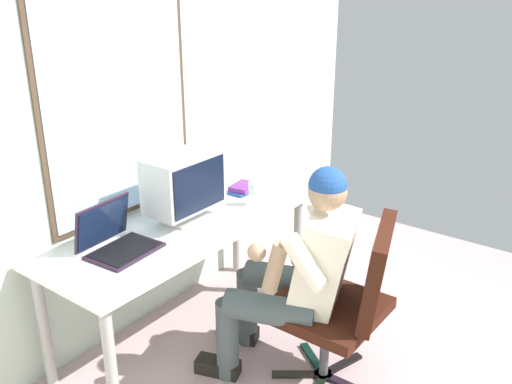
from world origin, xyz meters
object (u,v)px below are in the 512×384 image
object	(u,v)px
laptop	(115,238)
book_stack	(243,188)
desk_speaker	(211,186)
crt_monitor	(184,183)
wine_glass	(254,189)
office_chair	(349,296)
person_seated	(296,270)
desk	(185,238)

from	to	relation	value
laptop	book_stack	bearing A→B (deg)	-1.15
desk_speaker	crt_monitor	bearing A→B (deg)	-164.74
desk_speaker	book_stack	bearing A→B (deg)	-20.32
laptop	wine_glass	size ratio (longest dim) A/B	2.49
office_chair	desk_speaker	world-z (taller)	office_chair
wine_glass	desk_speaker	xyz separation A→B (m)	(-0.08, 0.27, -0.01)
office_chair	person_seated	distance (m)	0.29
crt_monitor	book_stack	world-z (taller)	crt_monitor
office_chair	book_stack	world-z (taller)	office_chair
laptop	wine_glass	world-z (taller)	laptop
office_chair	person_seated	size ratio (longest dim) A/B	0.77
book_stack	crt_monitor	bearing A→B (deg)	-179.16
person_seated	desk	bearing A→B (deg)	98.71
desk	office_chair	xyz separation A→B (m)	(0.18, -0.94, -0.12)
office_chair	person_seated	xyz separation A→B (m)	(-0.08, 0.26, 0.09)
crt_monitor	desk_speaker	xyz separation A→B (m)	(0.32, 0.09, -0.14)
person_seated	book_stack	xyz separation A→B (m)	(0.47, 0.72, 0.14)
desk_speaker	book_stack	world-z (taller)	desk_speaker
wine_glass	book_stack	distance (m)	0.24
wine_glass	book_stack	world-z (taller)	wine_glass
desk_speaker	office_chair	bearing A→B (deg)	-99.46
crt_monitor	desk_speaker	size ratio (longest dim) A/B	2.47
desk	wine_glass	bearing A→B (deg)	-18.84
desk_speaker	desk	bearing A→B (deg)	-162.02
office_chair	wine_glass	size ratio (longest dim) A/B	6.30
person_seated	laptop	distance (m)	0.93
wine_glass	desk_speaker	bearing A→B (deg)	107.32
crt_monitor	book_stack	size ratio (longest dim) A/B	2.18
crt_monitor	desk_speaker	world-z (taller)	crt_monitor
laptop	desk_speaker	size ratio (longest dim) A/B	2.07
office_chair	crt_monitor	size ratio (longest dim) A/B	2.13
desk	laptop	size ratio (longest dim) A/B	4.65
desk	crt_monitor	world-z (taller)	crt_monitor
person_seated	office_chair	bearing A→B (deg)	-73.07
person_seated	book_stack	world-z (taller)	person_seated
laptop	wine_glass	xyz separation A→B (m)	(0.88, -0.21, 0.04)
laptop	office_chair	bearing A→B (deg)	-58.12
desk_speaker	book_stack	size ratio (longest dim) A/B	0.88
office_chair	desk_speaker	distance (m)	1.11
wine_glass	crt_monitor	bearing A→B (deg)	156.06
desk	crt_monitor	bearing A→B (deg)	37.55
desk	wine_glass	xyz separation A→B (m)	(0.45, -0.15, 0.19)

